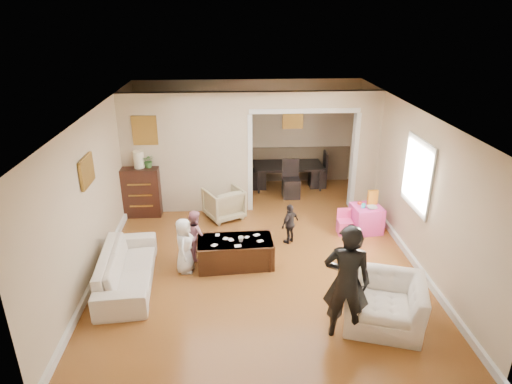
{
  "coord_description": "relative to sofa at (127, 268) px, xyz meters",
  "views": [
    {
      "loc": [
        -0.44,
        -7.31,
        4.17
      ],
      "look_at": [
        0.0,
        0.2,
        1.05
      ],
      "focal_mm": 31.17,
      "sensor_mm": 36.0,
      "label": 1
    }
  ],
  "objects": [
    {
      "name": "table_lamp",
      "position": [
        -0.21,
        2.67,
        0.96
      ],
      "size": [
        0.22,
        0.22,
        0.36
      ],
      "primitive_type": "cylinder",
      "color": "#ECE5C1",
      "rests_on": "dresser"
    },
    {
      "name": "coffee_table",
      "position": [
        1.75,
        0.49,
        -0.05
      ],
      "size": [
        1.33,
        0.74,
        0.48
      ],
      "primitive_type": "cube",
      "rotation": [
        0.0,
        0.0,
        0.07
      ],
      "color": "#331D10",
      "rests_on": "ground"
    },
    {
      "name": "floor",
      "position": [
        2.16,
        1.06,
        -0.29
      ],
      "size": [
        7.0,
        7.0,
        0.0
      ],
      "primitive_type": "plane",
      "color": "#9F6329",
      "rests_on": "ground"
    },
    {
      "name": "framed_art_alcove",
      "position": [
        3.26,
        4.5,
        1.41
      ],
      "size": [
        0.45,
        0.03,
        0.55
      ],
      "primitive_type": "cube",
      "color": "brown"
    },
    {
      "name": "window_pane",
      "position": [
        4.89,
        0.66,
        1.26
      ],
      "size": [
        0.03,
        0.95,
        1.1
      ],
      "primitive_type": "cube",
      "color": "white",
      "rests_on": "ground"
    },
    {
      "name": "child_kneel_a",
      "position": [
        0.9,
        0.34,
        0.19
      ],
      "size": [
        0.36,
        0.5,
        0.97
      ],
      "primitive_type": "imported",
      "rotation": [
        0.0,
        0.0,
        1.47
      ],
      "color": "white",
      "rests_on": "ground"
    },
    {
      "name": "cyan_cup",
      "position": [
        4.29,
        1.58,
        0.28
      ],
      "size": [
        0.08,
        0.08,
        0.08
      ],
      "primitive_type": "cylinder",
      "color": "#27C0C7",
      "rests_on": "play_table"
    },
    {
      "name": "armchair_front",
      "position": [
        3.81,
        -1.21,
        0.06
      ],
      "size": [
        1.32,
        1.23,
        0.7
      ],
      "primitive_type": "imported",
      "rotation": [
        0.0,
        0.0,
        -0.31
      ],
      "color": "silver",
      "rests_on": "ground"
    },
    {
      "name": "adult_person",
      "position": [
        3.19,
        -1.41,
        0.55
      ],
      "size": [
        0.7,
        0.55,
        1.69
      ],
      "primitive_type": "imported",
      "rotation": [
        0.0,
        0.0,
        2.89
      ],
      "color": "black",
      "rests_on": "ground"
    },
    {
      "name": "dining_table",
      "position": [
        3.12,
        4.09,
        0.0
      ],
      "size": [
        1.72,
        1.0,
        0.59
      ],
      "primitive_type": "imported",
      "rotation": [
        0.0,
        0.0,
        0.03
      ],
      "color": "black",
      "rests_on": "ground"
    },
    {
      "name": "potted_plant",
      "position": [
        -0.01,
        2.67,
        0.93
      ],
      "size": [
        0.26,
        0.23,
        0.29
      ],
      "primitive_type": "imported",
      "color": "#487C37",
      "rests_on": "dresser"
    },
    {
      "name": "partition_header",
      "position": [
        3.26,
        2.86,
        2.13
      ],
      "size": [
        2.22,
        0.18,
        0.35
      ],
      "primitive_type": "cube",
      "color": "#C6B391",
      "rests_on": "partition_right"
    },
    {
      "name": "armchair_back",
      "position": [
        1.54,
        2.4,
        0.04
      ],
      "size": [
        0.97,
        0.98,
        0.67
      ],
      "primitive_type": "imported",
      "rotation": [
        0.0,
        0.0,
        3.62
      ],
      "color": "tan",
      "rests_on": "ground"
    },
    {
      "name": "child_toddler",
      "position": [
        2.8,
        1.24,
        0.1
      ],
      "size": [
        0.47,
        0.46,
        0.79
      ],
      "primitive_type": "imported",
      "rotation": [
        0.0,
        0.0,
        -2.37
      ],
      "color": "black",
      "rests_on": "ground"
    },
    {
      "name": "play_bowl",
      "position": [
        4.44,
        1.51,
        0.27
      ],
      "size": [
        0.22,
        0.22,
        0.05
      ],
      "primitive_type": "imported",
      "rotation": [
        0.0,
        0.0,
        0.12
      ],
      "color": "silver",
      "rests_on": "play_table"
    },
    {
      "name": "toy_block",
      "position": [
        4.27,
        1.75,
        0.27
      ],
      "size": [
        0.1,
        0.09,
        0.05
      ],
      "primitive_type": "cube",
      "rotation": [
        0.0,
        0.0,
        0.47
      ],
      "color": "red",
      "rests_on": "play_table"
    },
    {
      "name": "partition_left",
      "position": [
        0.78,
        2.86,
        1.01
      ],
      "size": [
        2.75,
        0.18,
        2.6
      ],
      "primitive_type": "cube",
      "color": "#C6B391",
      "rests_on": "ground"
    },
    {
      "name": "craft_papers",
      "position": [
        1.77,
        0.49,
        0.19
      ],
      "size": [
        0.9,
        0.51,
        0.0
      ],
      "color": "white",
      "rests_on": "coffee_table"
    },
    {
      "name": "partition_right",
      "position": [
        4.63,
        2.86,
        1.01
      ],
      "size": [
        0.55,
        0.18,
        2.6
      ],
      "primitive_type": "cube",
      "color": "#C6B391",
      "rests_on": "ground"
    },
    {
      "name": "coffee_cup",
      "position": [
        1.85,
        0.44,
        0.23
      ],
      "size": [
        0.1,
        0.1,
        0.09
      ],
      "primitive_type": "imported",
      "rotation": [
        0.0,
        0.0,
        0.07
      ],
      "color": "silver",
      "rests_on": "coffee_table"
    },
    {
      "name": "framed_art_partition",
      "position": [
        -0.04,
        2.76,
        1.56
      ],
      "size": [
        0.45,
        0.03,
        0.55
      ],
      "primitive_type": "cube",
      "color": "brown",
      "rests_on": "partition_left"
    },
    {
      "name": "cereal_box",
      "position": [
        4.51,
        1.73,
        0.39
      ],
      "size": [
        0.21,
        0.09,
        0.3
      ],
      "primitive_type": "cube",
      "rotation": [
        0.0,
        0.0,
        0.12
      ],
      "color": "yellow",
      "rests_on": "play_table"
    },
    {
      "name": "framed_art_sofa_wall",
      "position": [
        -0.55,
        0.46,
        1.51
      ],
      "size": [
        0.03,
        0.55,
        0.4
      ],
      "primitive_type": "cube",
      "color": "brown"
    },
    {
      "name": "dresser",
      "position": [
        -0.21,
        2.67,
        0.24
      ],
      "size": [
        0.78,
        0.44,
        1.08
      ],
      "primitive_type": "cube",
      "color": "#361810",
      "rests_on": "ground"
    },
    {
      "name": "child_kneel_b",
      "position": [
        1.05,
        0.79,
        0.16
      ],
      "size": [
        0.5,
        0.55,
        0.91
      ],
      "primitive_type": "imported",
      "rotation": [
        0.0,
        0.0,
        1.99
      ],
      "color": "#CF8190",
      "rests_on": "ground"
    },
    {
      "name": "sofa",
      "position": [
        0.0,
        0.0,
        0.0
      ],
      "size": [
        0.94,
        2.06,
        0.59
      ],
      "primitive_type": "imported",
      "rotation": [
        0.0,
        0.0,
        1.65
      ],
      "color": "silver",
      "rests_on": "ground"
    },
    {
      "name": "play_table",
      "position": [
        4.39,
        1.63,
        -0.03
      ],
      "size": [
        0.62,
        0.62,
        0.53
      ],
      "primitive_type": "cube",
      "rotation": [
        0.0,
        0.0,
        0.12
      ],
      "color": "#FF43B2",
      "rests_on": "ground"
    }
  ]
}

